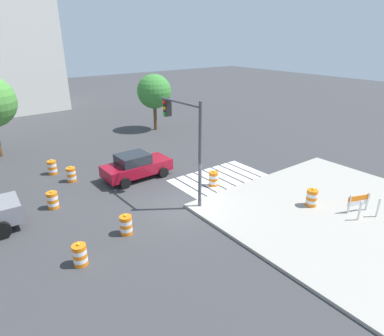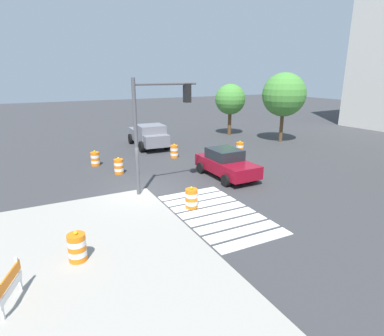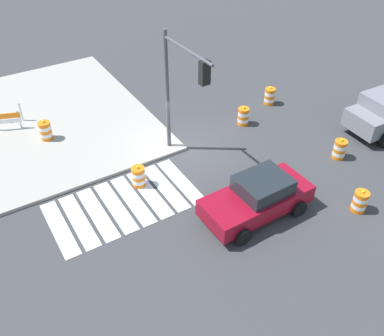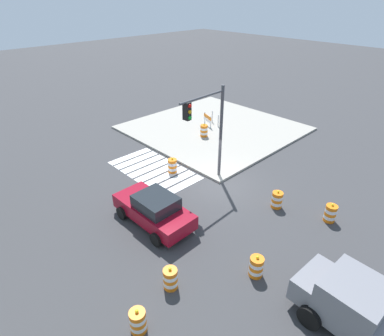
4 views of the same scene
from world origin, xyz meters
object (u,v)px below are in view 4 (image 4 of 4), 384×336
Objects in this scene: traffic_barrel_near_corner at (170,278)px; traffic_barrel_median_near at (172,166)px; sports_car at (154,209)px; traffic_barrel_lane_center at (138,321)px; traffic_light_pole at (208,122)px; traffic_barrel_median_far at (256,267)px; construction_barricade at (209,119)px; pickup_truck at (369,316)px; traffic_barrel_on_sidewalk at (204,131)px; traffic_barrel_crosswalk_end at (330,213)px; traffic_barrel_far_curb at (277,200)px.

traffic_barrel_near_corner is 1.00× the size of traffic_barrel_median_near.
sports_car is 5.65m from traffic_barrel_lane_center.
traffic_barrel_median_far is at bearing 150.00° from traffic_light_pole.
traffic_barrel_near_corner and traffic_barrel_median_far have the same top height.
sports_car is 3.03× the size of construction_barricade.
sports_car reaches higher than traffic_barrel_median_far.
construction_barricade is (6.72, -10.99, -0.09)m from sports_car.
pickup_truck reaches higher than traffic_barrel_on_sidewalk.
pickup_truck is 10.94m from traffic_light_pole.
pickup_truck is (-9.38, -1.34, 0.16)m from sports_car.
sports_car is at bearing -43.48° from traffic_barrel_lane_center.
traffic_light_pole reaches higher than traffic_barrel_on_sidewalk.
traffic_barrel_crosswalk_end and traffic_barrel_median_far have the same top height.
traffic_barrel_median_near is at bearing 15.33° from traffic_barrel_crosswalk_end.
traffic_barrel_far_curb and traffic_barrel_lane_center have the same top height.
traffic_barrel_on_sidewalk is at bearing -58.97° from sports_car.
traffic_barrel_lane_center is 0.19× the size of traffic_light_pole.
traffic_barrel_median_far is 0.71× the size of construction_barricade.
pickup_truck is 5.13× the size of traffic_barrel_near_corner.
traffic_barrel_on_sidewalk is (14.83, -7.72, -0.37)m from pickup_truck.
traffic_barrel_far_curb is at bearing -89.51° from traffic_barrel_near_corner.
traffic_barrel_crosswalk_end is at bearing 159.74° from construction_barricade.
traffic_barrel_far_curb is 1.00× the size of traffic_barrel_on_sidewalk.
sports_car is at bearing 57.72° from traffic_barrel_far_curb.
traffic_barrel_far_curb is at bearing -166.23° from traffic_light_pole.
traffic_barrel_lane_center is 10.19m from traffic_light_pole.
pickup_truck is 7.45m from traffic_barrel_lane_center.
traffic_light_pole is (4.13, 1.01, 3.46)m from traffic_barrel_far_curb.
traffic_barrel_median_near is at bearing 114.00° from traffic_barrel_on_sidewalk.
traffic_barrel_on_sidewalk is at bearing -27.49° from pickup_truck.
construction_barricade reaches higher than traffic_barrel_crosswalk_end.
traffic_barrel_median_near is at bearing -46.97° from traffic_barrel_lane_center.
traffic_barrel_near_corner is at bearing 73.89° from traffic_barrel_crosswalk_end.
traffic_barrel_median_near is at bearing -11.38° from pickup_truck.
pickup_truck is 5.13× the size of traffic_barrel_crosswalk_end.
traffic_barrel_crosswalk_end is 0.19× the size of traffic_light_pole.
sports_car is at bearing 121.03° from traffic_barrel_on_sidewalk.
traffic_light_pole is (6.58, 1.92, 3.46)m from traffic_barrel_crosswalk_end.
pickup_truck is 5.13× the size of traffic_barrel_median_far.
pickup_truck is at bearing 145.58° from traffic_barrel_far_curb.
traffic_light_pole is at bearing -167.29° from traffic_barrel_median_near.
traffic_barrel_near_corner is 1.00× the size of traffic_barrel_median_far.
traffic_barrel_on_sidewalk is (11.33, -2.72, 0.15)m from traffic_barrel_crosswalk_end.
traffic_barrel_near_corner is 8.37m from traffic_light_pole.
pickup_truck reaches higher than sports_car.
pickup_truck is 0.95× the size of traffic_light_pole.
traffic_barrel_on_sidewalk is at bearing -44.37° from traffic_light_pole.
pickup_truck reaches higher than traffic_barrel_near_corner.
traffic_barrel_near_corner and traffic_barrel_crosswalk_end have the same top height.
sports_car is at bearing -29.26° from traffic_barrel_near_corner.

